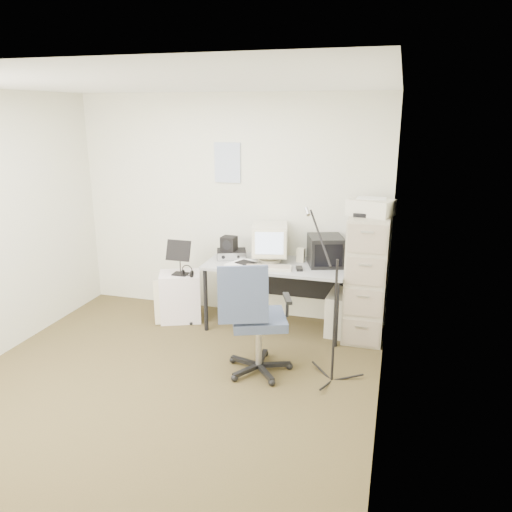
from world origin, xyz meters
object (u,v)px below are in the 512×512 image
(side_cart, at_px, (181,296))
(filing_cabinet, at_px, (366,278))
(office_chair, at_px, (259,317))
(desk, at_px, (276,296))

(side_cart, bearing_deg, filing_cabinet, -18.89)
(office_chair, height_order, side_cart, office_chair)
(filing_cabinet, distance_m, side_cart, 2.08)
(side_cart, bearing_deg, office_chair, -59.91)
(office_chair, distance_m, side_cart, 1.50)
(office_chair, bearing_deg, desk, 74.03)
(side_cart, bearing_deg, desk, -17.34)
(office_chair, bearing_deg, filing_cabinet, 29.01)
(desk, distance_m, office_chair, 1.02)
(desk, relative_size, office_chair, 1.41)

